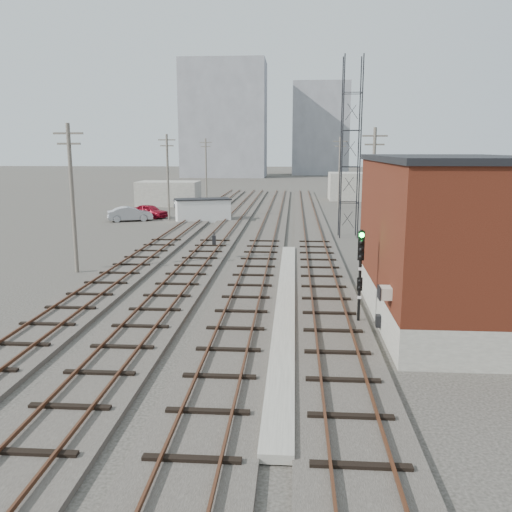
# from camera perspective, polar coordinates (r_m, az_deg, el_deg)

# --- Properties ---
(ground) EXTENTS (320.00, 320.00, 0.00)m
(ground) POSITION_cam_1_polar(r_m,az_deg,el_deg) (72.19, 3.37, 5.25)
(ground) COLOR #282621
(ground) RESTS_ON ground
(track_right) EXTENTS (3.20, 90.00, 0.39)m
(track_right) POSITION_cam_1_polar(r_m,az_deg,el_deg) (51.36, 5.86, 2.89)
(track_right) COLOR #332D28
(track_right) RESTS_ON ground
(track_mid_right) EXTENTS (3.20, 90.00, 0.39)m
(track_mid_right) POSITION_cam_1_polar(r_m,az_deg,el_deg) (51.39, 1.39, 2.95)
(track_mid_right) COLOR #332D28
(track_mid_right) RESTS_ON ground
(track_mid_left) EXTENTS (3.20, 90.00, 0.39)m
(track_mid_left) POSITION_cam_1_polar(r_m,az_deg,el_deg) (51.73, -3.05, 2.99)
(track_mid_left) COLOR #332D28
(track_mid_left) RESTS_ON ground
(track_left) EXTENTS (3.20, 90.00, 0.39)m
(track_left) POSITION_cam_1_polar(r_m,az_deg,el_deg) (52.37, -7.40, 3.02)
(track_left) COLOR #332D28
(track_left) RESTS_ON ground
(platform_curb) EXTENTS (0.90, 28.00, 0.26)m
(platform_curb) POSITION_cam_1_polar(r_m,az_deg,el_deg) (26.84, 3.14, -4.76)
(platform_curb) COLOR gray
(platform_curb) RESTS_ON ground
(brick_building) EXTENTS (6.54, 12.20, 7.22)m
(brick_building) POSITION_cam_1_polar(r_m,az_deg,el_deg) (25.01, 19.41, 1.65)
(brick_building) COLOR gray
(brick_building) RESTS_ON ground
(lattice_tower) EXTENTS (1.60, 1.60, 15.00)m
(lattice_tower) POSITION_cam_1_polar(r_m,az_deg,el_deg) (47.02, 9.91, 11.06)
(lattice_tower) COLOR black
(lattice_tower) RESTS_ON ground
(utility_pole_left_a) EXTENTS (1.80, 0.24, 9.00)m
(utility_pole_left_a) POSITION_cam_1_polar(r_m,az_deg,el_deg) (34.60, -18.78, 6.14)
(utility_pole_left_a) COLOR #595147
(utility_pole_left_a) RESTS_ON ground
(utility_pole_left_b) EXTENTS (1.80, 0.24, 9.00)m
(utility_pole_left_b) POSITION_cam_1_polar(r_m,az_deg,el_deg) (58.41, -9.27, 8.43)
(utility_pole_left_b) COLOR #595147
(utility_pole_left_b) RESTS_ON ground
(utility_pole_left_c) EXTENTS (1.80, 0.24, 9.00)m
(utility_pole_left_c) POSITION_cam_1_polar(r_m,az_deg,el_deg) (82.92, -5.28, 9.32)
(utility_pole_left_c) COLOR #595147
(utility_pole_left_c) RESTS_ON ground
(utility_pole_right_a) EXTENTS (1.80, 0.24, 9.00)m
(utility_pole_right_a) POSITION_cam_1_polar(r_m,az_deg,el_deg) (40.28, 12.19, 7.12)
(utility_pole_right_a) COLOR #595147
(utility_pole_right_a) RESTS_ON ground
(utility_pole_right_b) EXTENTS (1.80, 0.24, 9.00)m
(utility_pole_right_b) POSITION_cam_1_polar(r_m,az_deg,el_deg) (70.07, 8.78, 8.90)
(utility_pole_right_b) COLOR #595147
(utility_pole_right_b) RESTS_ON ground
(apartment_left) EXTENTS (22.00, 14.00, 30.00)m
(apartment_left) POSITION_cam_1_polar(r_m,az_deg,el_deg) (148.19, -3.35, 14.13)
(apartment_left) COLOR gray
(apartment_left) RESTS_ON ground
(apartment_right) EXTENTS (16.00, 12.00, 26.00)m
(apartment_right) POSITION_cam_1_polar(r_m,az_deg,el_deg) (162.04, 6.76, 13.12)
(apartment_right) COLOR gray
(apartment_right) RESTS_ON ground
(shed_left) EXTENTS (8.00, 5.00, 3.20)m
(shed_left) POSITION_cam_1_polar(r_m,az_deg,el_deg) (73.98, -9.18, 6.52)
(shed_left) COLOR gray
(shed_left) RESTS_ON ground
(shed_right) EXTENTS (6.00, 6.00, 4.00)m
(shed_right) POSITION_cam_1_polar(r_m,az_deg,el_deg) (82.38, 9.80, 7.25)
(shed_right) COLOR gray
(shed_right) RESTS_ON ground
(signal_mast) EXTENTS (0.40, 0.41, 4.18)m
(signal_mast) POSITION_cam_1_polar(r_m,az_deg,el_deg) (23.44, 10.92, -1.40)
(signal_mast) COLOR gray
(signal_mast) RESTS_ON ground
(switch_stand) EXTENTS (0.27, 0.27, 1.15)m
(switch_stand) POSITION_cam_1_polar(r_m,az_deg,el_deg) (41.64, -4.43, 1.57)
(switch_stand) COLOR black
(switch_stand) RESTS_ON ground
(site_trailer) EXTENTS (6.21, 4.11, 2.41)m
(site_trailer) POSITION_cam_1_polar(r_m,az_deg,el_deg) (57.01, -5.61, 4.85)
(site_trailer) COLOR silver
(site_trailer) RESTS_ON ground
(car_red) EXTENTS (4.68, 3.42, 1.48)m
(car_red) POSITION_cam_1_polar(r_m,az_deg,el_deg) (61.07, -11.15, 4.67)
(car_red) COLOR maroon
(car_red) RESTS_ON ground
(car_silver) EXTENTS (4.88, 3.21, 1.52)m
(car_silver) POSITION_cam_1_polar(r_m,az_deg,el_deg) (58.58, -13.12, 4.33)
(car_silver) COLOR #94969A
(car_silver) RESTS_ON ground
(car_grey) EXTENTS (4.65, 2.72, 1.27)m
(car_grey) POSITION_cam_1_polar(r_m,az_deg,el_deg) (68.78, -6.86, 5.42)
(car_grey) COLOR slate
(car_grey) RESTS_ON ground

